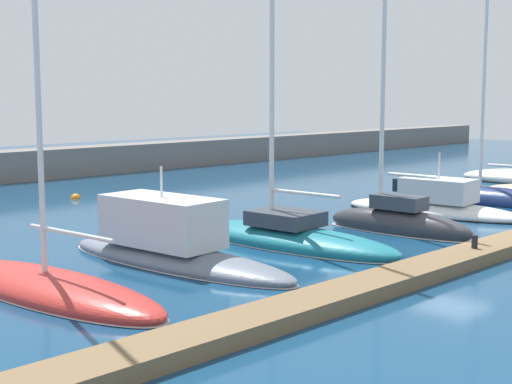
# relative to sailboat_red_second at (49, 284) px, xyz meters

# --- Properties ---
(ground_plane) EXTENTS (120.00, 120.00, 0.00)m
(ground_plane) POSITION_rel_sailboat_red_second_xyz_m (14.35, -4.08, -0.30)
(ground_plane) COLOR navy
(dock_pier) EXTENTS (45.99, 1.46, 0.41)m
(dock_pier) POSITION_rel_sailboat_red_second_xyz_m (14.35, -6.21, -0.10)
(dock_pier) COLOR brown
(dock_pier) RESTS_ON ground_plane
(breakwater_seawall) EXTENTS (108.00, 2.34, 1.92)m
(breakwater_seawall) POSITION_rel_sailboat_red_second_xyz_m (14.35, 25.90, 0.66)
(breakwater_seawall) COLOR slate
(breakwater_seawall) RESTS_ON ground_plane
(sailboat_red_second) EXTENTS (3.22, 9.28, 18.51)m
(sailboat_red_second) POSITION_rel_sailboat_red_second_xyz_m (0.00, 0.00, 0.00)
(sailboat_red_second) COLOR #B72D28
(sailboat_red_second) RESTS_ON ground_plane
(motorboat_slate_third) EXTENTS (3.20, 9.90, 3.42)m
(motorboat_slate_third) POSITION_rel_sailboat_red_second_xyz_m (4.77, 0.67, 0.30)
(motorboat_slate_third) COLOR slate
(motorboat_slate_third) RESTS_ON ground_plane
(sailboat_teal_fourth) EXTENTS (3.28, 9.44, 15.84)m
(sailboat_teal_fourth) POSITION_rel_sailboat_red_second_xyz_m (9.64, -0.16, 0.06)
(sailboat_teal_fourth) COLOR #19707F
(sailboat_teal_fourth) RESTS_ON ground_plane
(sailboat_charcoal_fifth) EXTENTS (1.85, 6.43, 11.22)m
(sailboat_charcoal_fifth) POSITION_rel_sailboat_red_second_xyz_m (14.49, -1.60, 0.16)
(sailboat_charcoal_fifth) COLOR #2D2D33
(sailboat_charcoal_fifth) RESTS_ON ground_plane
(motorboat_white_sixth) EXTENTS (3.57, 8.94, 3.15)m
(motorboat_white_sixth) POSITION_rel_sailboat_red_second_xyz_m (19.63, -0.10, 0.05)
(motorboat_white_sixth) COLOR white
(motorboat_white_sixth) RESTS_ON ground_plane
(sailboat_navy_seventh) EXTENTS (2.58, 8.16, 14.45)m
(sailboat_navy_seventh) POSITION_rel_sailboat_red_second_xyz_m (24.55, -0.81, 0.07)
(sailboat_navy_seventh) COLOR navy
(sailboat_navy_seventh) RESTS_ON ground_plane
(mooring_buoy_orange) EXTENTS (0.54, 0.54, 0.54)m
(mooring_buoy_orange) POSITION_rel_sailboat_red_second_xyz_m (10.88, 16.01, -0.30)
(mooring_buoy_orange) COLOR orange
(mooring_buoy_orange) RESTS_ON ground_plane
(dock_bollard) EXTENTS (0.20, 0.20, 0.44)m
(dock_bollard) POSITION_rel_sailboat_red_second_xyz_m (12.03, -6.21, 0.32)
(dock_bollard) COLOR black
(dock_bollard) RESTS_ON dock_pier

